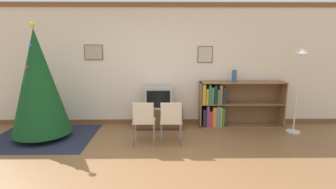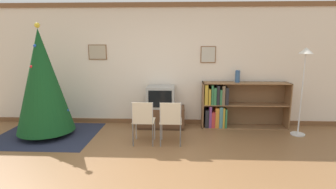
% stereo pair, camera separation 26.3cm
% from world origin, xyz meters
% --- Properties ---
extents(ground_plane, '(24.00, 24.00, 0.00)m').
position_xyz_m(ground_plane, '(0.00, 0.00, 0.00)').
color(ground_plane, brown).
extents(wall_back, '(8.61, 0.11, 2.70)m').
position_xyz_m(wall_back, '(-0.00, 2.54, 1.35)').
color(wall_back, silver).
rests_on(wall_back, ground_plane).
extents(area_rug, '(1.95, 1.64, 0.01)m').
position_xyz_m(area_rug, '(-2.13, 1.60, 0.00)').
color(area_rug, '#23283D').
rests_on(area_rug, ground_plane).
extents(christmas_tree, '(1.10, 1.10, 2.22)m').
position_xyz_m(christmas_tree, '(-2.13, 1.60, 1.11)').
color(christmas_tree, maroon).
rests_on(christmas_tree, area_rug).
extents(tv_console, '(1.04, 0.49, 0.46)m').
position_xyz_m(tv_console, '(0.15, 2.23, 0.23)').
color(tv_console, '#412A1A').
rests_on(tv_console, ground_plane).
extents(television, '(0.60, 0.48, 0.46)m').
position_xyz_m(television, '(0.15, 2.22, 0.69)').
color(television, '#9E9E99').
rests_on(television, tv_console).
extents(folding_chair_left, '(0.40, 0.40, 0.82)m').
position_xyz_m(folding_chair_left, '(-0.10, 1.20, 0.47)').
color(folding_chair_left, beige).
rests_on(folding_chair_left, ground_plane).
extents(folding_chair_right, '(0.40, 0.40, 0.82)m').
position_xyz_m(folding_chair_right, '(0.40, 1.20, 0.47)').
color(folding_chair_right, beige).
rests_on(folding_chair_right, ground_plane).
extents(bookshelf, '(1.86, 0.36, 1.01)m').
position_xyz_m(bookshelf, '(1.64, 2.30, 0.48)').
color(bookshelf, olive).
rests_on(bookshelf, ground_plane).
extents(vase, '(0.10, 0.10, 0.26)m').
position_xyz_m(vase, '(1.81, 2.33, 1.14)').
color(vase, '#335684').
rests_on(vase, bookshelf).
extents(standing_lamp, '(0.28, 0.28, 1.76)m').
position_xyz_m(standing_lamp, '(2.98, 1.85, 1.36)').
color(standing_lamp, silver).
rests_on(standing_lamp, ground_plane).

